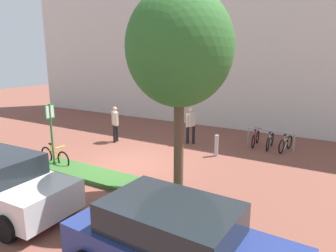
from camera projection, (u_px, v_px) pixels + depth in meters
ground_plane at (129, 164)px, 11.88m from camera, size 60.00×60.00×0.00m
building_facade at (215, 39)px, 17.64m from camera, size 28.00×1.20×10.00m
planter_strip at (118, 182)px, 10.06m from camera, size 7.00×1.10×0.16m
tree_sidewalk at (179, 49)px, 8.05m from camera, size 2.85×2.85×5.87m
parking_sign_post at (51, 126)px, 11.26m from camera, size 0.08×0.36×2.40m
bike_at_sign at (55, 157)px, 11.67m from camera, size 1.68×0.42×0.86m
bike_rack_cluster at (270, 141)px, 13.87m from camera, size 2.11×1.72×0.83m
bollard_steel at (216, 146)px, 12.77m from camera, size 0.16×0.16×0.90m
person_shirt_blue at (115, 122)px, 14.75m from camera, size 0.51×0.43×1.72m
person_casual_tan at (191, 123)px, 14.45m from camera, size 0.40×0.59×1.72m
car_white_hatch at (0, 183)px, 8.31m from camera, size 4.36×2.15×1.54m
car_navy_sedan at (177, 245)px, 5.59m from camera, size 4.36×2.15×1.54m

